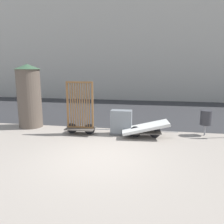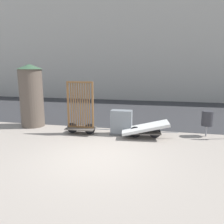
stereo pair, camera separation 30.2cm
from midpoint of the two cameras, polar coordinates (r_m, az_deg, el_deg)
The scene contains 8 objects.
ground_plane at distance 7.08m, azimuth -4.58°, elevation -11.60°, with size 60.00×60.00×0.00m, color gray.
road_strip at distance 14.75m, azimuth 3.41°, elevation 0.50°, with size 56.00×9.43×0.01m.
building_facade at distance 21.31m, azimuth 5.84°, elevation 17.62°, with size 48.00×4.00×10.28m.
bike_cart_with_bedframe at distance 9.31m, azimuth -9.20°, elevation -0.98°, with size 1.93×0.71×2.24m.
bike_cart_with_mattress at distance 8.90m, azimuth 7.73°, elevation -4.20°, with size 2.27×1.09×0.69m.
utility_cabinet at distance 9.21m, azimuth 1.50°, elevation -2.99°, with size 0.93×0.51×1.04m.
trash_bin at distance 9.77m, azimuth 22.51°, elevation -1.43°, with size 0.44×0.44×1.06m.
advertising_column at distance 11.04m, azimuth -21.55°, elevation 4.03°, with size 1.22×1.22×2.96m.
Camera 1 is at (1.55, -6.33, 2.74)m, focal length 35.00 mm.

